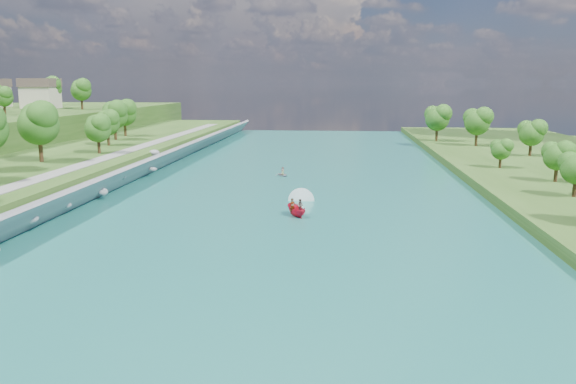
# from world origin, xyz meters

# --- Properties ---
(ground) EXTENTS (260.00, 260.00, 0.00)m
(ground) POSITION_xyz_m (0.00, 0.00, 0.00)
(ground) COLOR #2D5119
(ground) RESTS_ON ground
(river_water) EXTENTS (55.00, 240.00, 0.10)m
(river_water) POSITION_xyz_m (0.00, 20.00, 0.05)
(river_water) COLOR #1B675A
(river_water) RESTS_ON ground
(ridge_west) EXTENTS (60.00, 120.00, 9.00)m
(ridge_west) POSITION_xyz_m (-82.50, 95.00, 4.50)
(ridge_west) COLOR #2D5119
(ridge_west) RESTS_ON ground
(riprap_bank) EXTENTS (4.13, 236.00, 4.10)m
(riprap_bank) POSITION_xyz_m (-25.85, 19.21, 1.80)
(riprap_bank) COLOR slate
(riprap_bank) RESTS_ON ground
(riverside_path) EXTENTS (3.00, 200.00, 0.10)m
(riverside_path) POSITION_xyz_m (-32.50, 20.00, 3.55)
(riverside_path) COLOR gray
(riverside_path) RESTS_ON berm_west
(ridge_houses) EXTENTS (29.50, 29.50, 8.40)m
(ridge_houses) POSITION_xyz_m (-88.67, 100.00, 13.31)
(ridge_houses) COLOR beige
(ridge_houses) RESTS_ON ridge_west
(trees_east) EXTENTS (19.66, 136.81, 11.11)m
(trees_east) POSITION_xyz_m (36.92, 30.10, 6.39)
(trees_east) COLOR #165216
(trees_east) RESTS_ON berm_east
(trees_ridge) EXTENTS (19.49, 40.78, 10.54)m
(trees_ridge) POSITION_xyz_m (-71.46, 92.70, 13.73)
(trees_ridge) COLOR #165216
(trees_ridge) RESTS_ON ridge_west
(motorboat) EXTENTS (3.60, 18.87, 2.24)m
(motorboat) POSITION_xyz_m (1.99, 15.44, 0.76)
(motorboat) COLOR red
(motorboat) RESTS_ON river_water
(raft) EXTENTS (3.04, 3.46, 1.56)m
(raft) POSITION_xyz_m (-2.73, 43.49, 0.45)
(raft) COLOR #93959C
(raft) RESTS_ON river_water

